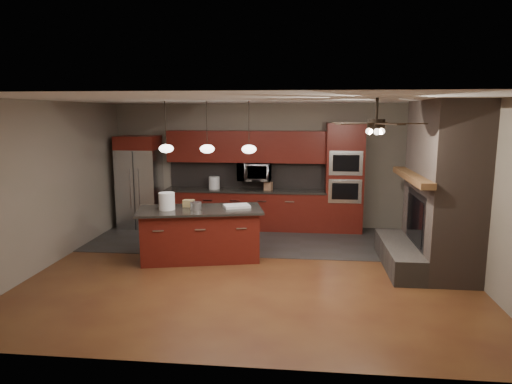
# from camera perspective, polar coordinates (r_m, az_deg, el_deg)

# --- Properties ---
(ground) EXTENTS (7.00, 7.00, 0.00)m
(ground) POSITION_cam_1_polar(r_m,az_deg,el_deg) (7.78, -0.36, -9.60)
(ground) COLOR brown
(ground) RESTS_ON ground
(ceiling) EXTENTS (7.00, 6.00, 0.02)m
(ceiling) POSITION_cam_1_polar(r_m,az_deg,el_deg) (7.34, -0.38, 11.48)
(ceiling) COLOR white
(ceiling) RESTS_ON back_wall
(back_wall) EXTENTS (7.00, 0.02, 2.80)m
(back_wall) POSITION_cam_1_polar(r_m,az_deg,el_deg) (10.39, 1.46, 3.27)
(back_wall) COLOR slate
(back_wall) RESTS_ON ground
(right_wall) EXTENTS (0.02, 6.00, 2.80)m
(right_wall) POSITION_cam_1_polar(r_m,az_deg,el_deg) (7.86, 25.89, 0.14)
(right_wall) COLOR slate
(right_wall) RESTS_ON ground
(left_wall) EXTENTS (0.02, 6.00, 2.80)m
(left_wall) POSITION_cam_1_polar(r_m,az_deg,el_deg) (8.56, -24.36, 0.96)
(left_wall) COLOR slate
(left_wall) RESTS_ON ground
(slate_tile_patch) EXTENTS (7.00, 2.40, 0.01)m
(slate_tile_patch) POSITION_cam_1_polar(r_m,az_deg,el_deg) (9.49, 0.85, -5.96)
(slate_tile_patch) COLOR #2C2928
(slate_tile_patch) RESTS_ON ground
(fireplace_column) EXTENTS (1.30, 2.10, 2.80)m
(fireplace_column) POSITION_cam_1_polar(r_m,az_deg,el_deg) (8.11, 21.82, -0.04)
(fireplace_column) COLOR brown
(fireplace_column) RESTS_ON ground
(back_cabinetry) EXTENTS (3.59, 0.64, 2.20)m
(back_cabinetry) POSITION_cam_1_polar(r_m,az_deg,el_deg) (10.26, -1.31, 0.33)
(back_cabinetry) COLOR #571610
(back_cabinetry) RESTS_ON ground
(oven_tower) EXTENTS (0.80, 0.63, 2.38)m
(oven_tower) POSITION_cam_1_polar(r_m,az_deg,el_deg) (10.12, 10.96, 1.73)
(oven_tower) COLOR #571610
(oven_tower) RESTS_ON ground
(microwave) EXTENTS (0.73, 0.41, 0.50)m
(microwave) POSITION_cam_1_polar(r_m,az_deg,el_deg) (10.18, -0.20, 2.57)
(microwave) COLOR silver
(microwave) RESTS_ON back_cabinetry
(refrigerator) EXTENTS (0.89, 0.75, 2.09)m
(refrigerator) POSITION_cam_1_polar(r_m,az_deg,el_deg) (10.69, -14.34, 1.22)
(refrigerator) COLOR silver
(refrigerator) RESTS_ON ground
(kitchen_island) EXTENTS (2.34, 1.45, 0.92)m
(kitchen_island) POSITION_cam_1_polar(r_m,az_deg,el_deg) (8.23, -6.96, -5.19)
(kitchen_island) COLOR #571610
(kitchen_island) RESTS_ON ground
(white_bucket) EXTENTS (0.29, 0.29, 0.30)m
(white_bucket) POSITION_cam_1_polar(r_m,az_deg,el_deg) (8.12, -11.09, -1.13)
(white_bucket) COLOR white
(white_bucket) RESTS_ON kitchen_island
(paint_can) EXTENTS (0.26, 0.26, 0.13)m
(paint_can) POSITION_cam_1_polar(r_m,az_deg,el_deg) (8.06, -7.52, -1.72)
(paint_can) COLOR silver
(paint_can) RESTS_ON kitchen_island
(paint_tray) EXTENTS (0.54, 0.46, 0.05)m
(paint_tray) POSITION_cam_1_polar(r_m,az_deg,el_deg) (8.19, -2.43, -1.77)
(paint_tray) COLOR silver
(paint_tray) RESTS_ON kitchen_island
(cardboard_box) EXTENTS (0.20, 0.15, 0.12)m
(cardboard_box) POSITION_cam_1_polar(r_m,az_deg,el_deg) (8.33, -8.41, -1.40)
(cardboard_box) COLOR olive
(cardboard_box) RESTS_ON kitchen_island
(counter_bucket) EXTENTS (0.30, 0.30, 0.28)m
(counter_bucket) POSITION_cam_1_polar(r_m,az_deg,el_deg) (10.31, -5.25, 1.15)
(counter_bucket) COLOR silver
(counter_bucket) RESTS_ON back_cabinetry
(counter_box) EXTENTS (0.20, 0.17, 0.18)m
(counter_box) POSITION_cam_1_polar(r_m,az_deg,el_deg) (10.10, 1.55, 0.74)
(counter_box) COLOR #8F664A
(counter_box) RESTS_ON back_cabinetry
(pendant_left) EXTENTS (0.26, 0.26, 0.92)m
(pendant_left) POSITION_cam_1_polar(r_m,az_deg,el_deg) (8.39, -11.16, 5.38)
(pendant_left) COLOR black
(pendant_left) RESTS_ON ceiling
(pendant_center) EXTENTS (0.26, 0.26, 0.92)m
(pendant_center) POSITION_cam_1_polar(r_m,az_deg,el_deg) (8.20, -6.12, 5.41)
(pendant_center) COLOR black
(pendant_center) RESTS_ON ceiling
(pendant_right) EXTENTS (0.26, 0.26, 0.92)m
(pendant_right) POSITION_cam_1_polar(r_m,az_deg,el_deg) (8.07, -0.88, 5.40)
(pendant_right) COLOR black
(pendant_right) RESTS_ON ceiling
(ceiling_fan) EXTENTS (1.27, 1.33, 0.41)m
(ceiling_fan) POSITION_cam_1_polar(r_m,az_deg,el_deg) (6.57, 14.79, 8.35)
(ceiling_fan) COLOR black
(ceiling_fan) RESTS_ON ceiling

